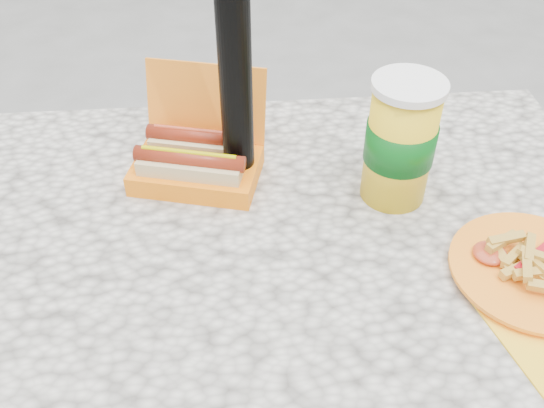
{
  "coord_description": "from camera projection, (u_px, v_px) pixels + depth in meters",
  "views": [
    {
      "loc": [
        -0.01,
        -0.64,
        1.39
      ],
      "look_at": [
        0.04,
        0.03,
        0.8
      ],
      "focal_mm": 40.0,
      "sensor_mm": 36.0,
      "label": 1
    }
  ],
  "objects": [
    {
      "name": "picnic_table",
      "position": [
        247.0,
        293.0,
        0.97
      ],
      "size": [
        1.2,
        0.8,
        0.75
      ],
      "color": "beige",
      "rests_on": "ground"
    },
    {
      "name": "hotdog_box",
      "position": [
        197.0,
        158.0,
        1.0
      ],
      "size": [
        0.24,
        0.21,
        0.17
      ],
      "rotation": [
        0.0,
        0.0,
        -0.26
      ],
      "color": "orange",
      "rests_on": "picnic_table"
    },
    {
      "name": "fries_plate",
      "position": [
        534.0,
        274.0,
        0.84
      ],
      "size": [
        0.23,
        0.33,
        0.05
      ],
      "rotation": [
        0.0,
        0.0,
        0.38
      ],
      "color": "yellow",
      "rests_on": "picnic_table"
    },
    {
      "name": "soda_cup",
      "position": [
        400.0,
        141.0,
        0.92
      ],
      "size": [
        0.11,
        0.11,
        0.21
      ],
      "rotation": [
        0.0,
        0.0,
        -0.31
      ],
      "color": "yellow",
      "rests_on": "picnic_table"
    }
  ]
}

